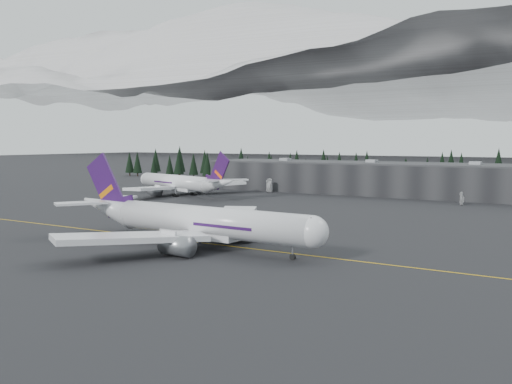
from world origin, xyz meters
The scene contains 8 objects.
ground centered at (0.00, 0.00, 0.00)m, with size 1400.00×1400.00×0.00m, color black.
taxiline centered at (0.00, -2.00, 0.01)m, with size 400.00×0.40×0.02m, color gold.
terminal centered at (0.00, 125.00, 6.30)m, with size 160.00×30.00×12.60m.
treeline centered at (0.00, 162.00, 7.50)m, with size 360.00×20.00×15.00m, color black.
jet_main centered at (0.29, -6.12, 5.26)m, with size 63.51×58.56×18.66m.
jet_parked centered at (-68.55, 76.34, 4.97)m, with size 58.56×53.00×17.63m.
gse_vehicle_a centered at (-47.16, 106.65, 0.80)m, with size 2.65×5.76×1.60m, color silver.
gse_vehicle_b centered at (31.01, 99.96, 0.76)m, with size 1.80×4.47×1.52m, color #BDBDBF.
Camera 1 is at (72.11, -95.96, 21.27)m, focal length 40.00 mm.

